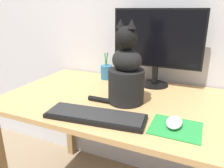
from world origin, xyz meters
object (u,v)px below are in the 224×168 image
object	(u,v)px
keyboard	(95,116)
cat	(126,73)
monitor	(157,43)
computer_mouse_right	(174,122)
pen_cup	(106,72)

from	to	relation	value
keyboard	cat	bearing A→B (deg)	68.80
monitor	computer_mouse_right	bearing A→B (deg)	-67.61
keyboard	computer_mouse_right	world-z (taller)	computer_mouse_right
keyboard	computer_mouse_right	size ratio (longest dim) A/B	4.23
computer_mouse_right	pen_cup	xyz separation A→B (m)	(-0.52, 0.47, 0.03)
computer_mouse_right	monitor	bearing A→B (deg)	112.39
keyboard	pen_cup	distance (m)	0.57
cat	pen_cup	world-z (taller)	cat
computer_mouse_right	pen_cup	bearing A→B (deg)	137.95
monitor	keyboard	xyz separation A→B (m)	(-0.13, -0.53, -0.25)
computer_mouse_right	cat	bearing A→B (deg)	149.84
keyboard	cat	world-z (taller)	cat
computer_mouse_right	cat	xyz separation A→B (m)	(-0.26, 0.15, 0.13)
keyboard	cat	xyz separation A→B (m)	(0.06, 0.22, 0.14)
keyboard	computer_mouse_right	xyz separation A→B (m)	(0.32, 0.06, 0.01)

